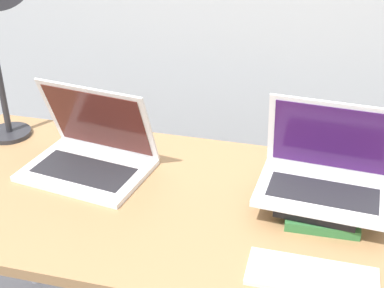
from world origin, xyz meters
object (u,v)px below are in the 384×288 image
Objects in this scene: book_stack at (321,201)px; wireless_keyboard at (312,276)px; laptop_on_books at (326,174)px; laptop_left at (91,153)px.

wireless_keyboard is at bearing -91.18° from book_stack.
laptop_left is at bearing 177.39° from laptop_on_books.
book_stack is at bearing 88.82° from wireless_keyboard.
laptop_left reaches higher than wireless_keyboard.
laptop_left is 0.67m from book_stack.
laptop_on_books is 1.21× the size of wireless_keyboard.
laptop_on_books reaches higher than wireless_keyboard.
book_stack is 0.08m from laptop_on_books.
wireless_keyboard is at bearing -92.04° from laptop_on_books.
laptop_on_books is at bearing -2.61° from laptop_left.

